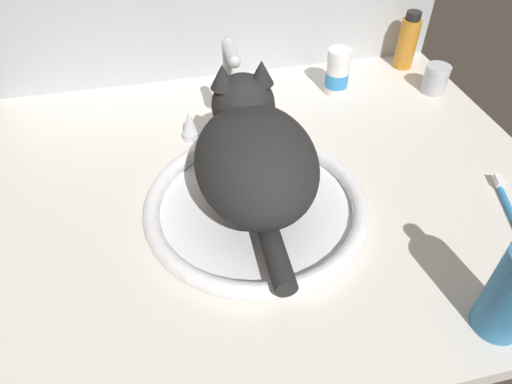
% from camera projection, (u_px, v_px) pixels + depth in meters
% --- Properties ---
extents(countertop, '(1.01, 0.79, 0.03)m').
position_uv_depth(countertop, '(265.00, 190.00, 0.80)').
color(countertop, silver).
rests_on(countertop, ground).
extents(backsplash_wall, '(1.01, 0.02, 0.34)m').
position_uv_depth(backsplash_wall, '(222.00, 12.00, 0.98)').
color(backsplash_wall, '#B2B7BC').
rests_on(backsplash_wall, ground).
extents(sink_basin, '(0.36, 0.36, 0.03)m').
position_uv_depth(sink_basin, '(256.00, 205.00, 0.74)').
color(sink_basin, white).
rests_on(sink_basin, countertop).
extents(faucet, '(0.19, 0.09, 0.20)m').
position_uv_depth(faucet, '(231.00, 102.00, 0.84)').
color(faucet, silver).
rests_on(faucet, countertop).
extents(cat, '(0.19, 0.34, 0.19)m').
position_uv_depth(cat, '(254.00, 153.00, 0.68)').
color(cat, black).
rests_on(cat, sink_basin).
extents(pill_bottle, '(0.05, 0.05, 0.10)m').
position_uv_depth(pill_bottle, '(337.00, 73.00, 0.98)').
color(pill_bottle, white).
rests_on(pill_bottle, countertop).
extents(metal_jar, '(0.05, 0.05, 0.06)m').
position_uv_depth(metal_jar, '(436.00, 79.00, 0.99)').
color(metal_jar, '#B2B5BA').
rests_on(metal_jar, countertop).
extents(amber_bottle, '(0.04, 0.04, 0.13)m').
position_uv_depth(amber_bottle, '(407.00, 42.00, 1.05)').
color(amber_bottle, '#C67A23').
rests_on(amber_bottle, countertop).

